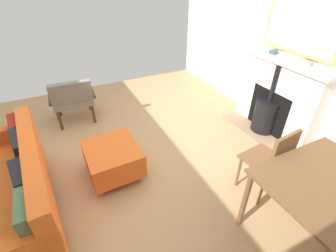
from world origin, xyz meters
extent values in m
cube|color=tan|center=(0.00, 0.00, 0.00)|extent=(5.57, 5.25, 0.01)
cube|color=silver|center=(-2.78, 0.00, 1.40)|extent=(0.12, 5.25, 2.80)
cube|color=#9E7A5B|center=(-2.30, 0.27, 0.01)|extent=(0.34, 1.25, 0.03)
cube|color=white|center=(-2.60, 0.27, 0.54)|extent=(0.25, 1.32, 1.08)
cube|color=black|center=(-2.49, 0.27, 0.35)|extent=(0.06, 0.68, 0.65)
cylinder|color=black|center=(-2.45, 0.27, 0.27)|extent=(0.36, 0.36, 0.49)
cylinder|color=black|center=(-2.45, 0.27, 0.53)|extent=(0.38, 0.38, 0.02)
cylinder|color=black|center=(-2.45, 0.27, 0.81)|extent=(0.07, 0.07, 0.54)
cube|color=white|center=(-2.57, 0.27, 1.10)|extent=(0.30, 1.40, 0.05)
cube|color=tan|center=(-2.70, 0.27, 1.70)|extent=(0.04, 1.10, 1.03)
cube|color=silver|center=(-2.68, 0.27, 1.70)|extent=(0.01, 1.02, 0.95)
cylinder|color=#334C56|center=(-2.60, -0.01, 1.15)|extent=(0.12, 0.12, 0.05)
torus|color=#334C56|center=(-2.60, -0.01, 1.17)|extent=(0.12, 0.12, 0.01)
cylinder|color=#9E9384|center=(-2.60, 0.51, 1.15)|extent=(0.17, 0.17, 0.04)
torus|color=#9E9384|center=(-2.60, 0.51, 1.17)|extent=(0.17, 0.17, 0.01)
cylinder|color=#B2B2B7|center=(0.73, -0.40, 0.05)|extent=(0.04, 0.04, 0.10)
cube|color=orange|center=(1.02, 0.35, 0.27)|extent=(1.03, 1.77, 0.34)
cube|color=orange|center=(0.64, 0.32, 0.63)|extent=(0.29, 1.71, 0.38)
cube|color=maroon|center=(0.80, -0.33, 0.59)|extent=(0.16, 0.36, 0.35)
cube|color=black|center=(0.76, 0.11, 0.61)|extent=(0.22, 0.41, 0.40)
cube|color=black|center=(0.72, 0.58, 0.60)|extent=(0.19, 0.38, 0.36)
cube|color=#4C6B47|center=(0.69, 0.94, 0.59)|extent=(0.12, 0.35, 0.35)
cylinder|color=#B2B2B7|center=(0.14, -0.10, 0.04)|extent=(0.03, 0.03, 0.09)
cylinder|color=#B2B2B7|center=(0.12, 0.43, 0.04)|extent=(0.03, 0.03, 0.09)
cylinder|color=#B2B2B7|center=(-0.35, -0.12, 0.04)|extent=(0.03, 0.03, 0.09)
cylinder|color=#B2B2B7|center=(-0.36, 0.41, 0.04)|extent=(0.03, 0.03, 0.09)
cube|color=orange|center=(-0.11, 0.15, 0.24)|extent=(0.62, 0.68, 0.31)
cube|color=#4C3321|center=(-0.14, -1.62, 0.18)|extent=(0.05, 0.05, 0.36)
cube|color=#4C3321|center=(0.37, -1.63, 0.18)|extent=(0.05, 0.05, 0.36)
cube|color=#4C3321|center=(-0.13, -1.14, 0.18)|extent=(0.05, 0.05, 0.36)
cube|color=#4C3321|center=(0.38, -1.16, 0.18)|extent=(0.05, 0.05, 0.36)
cube|color=slate|center=(0.12, -1.39, 0.38)|extent=(0.62, 0.58, 0.08)
cube|color=slate|center=(0.13, -1.14, 0.59)|extent=(0.60, 0.15, 0.36)
cube|color=#4C3321|center=(-0.20, -1.38, 0.47)|extent=(0.06, 0.53, 0.04)
cube|color=#4C3321|center=(0.44, -1.40, 0.47)|extent=(0.06, 0.53, 0.04)
cylinder|color=brown|center=(-1.99, 1.39, 0.35)|extent=(0.05, 0.05, 0.70)
cylinder|color=brown|center=(-1.04, 1.39, 0.35)|extent=(0.05, 0.05, 0.70)
cube|color=brown|center=(-1.52, 1.75, 0.71)|extent=(1.05, 0.82, 0.03)
cylinder|color=brown|center=(-1.66, 0.95, 0.22)|extent=(0.04, 0.04, 0.44)
cylinder|color=brown|center=(-1.34, 0.98, 0.22)|extent=(0.04, 0.04, 0.44)
cylinder|color=brown|center=(-1.70, 1.27, 0.22)|extent=(0.04, 0.04, 0.44)
cylinder|color=brown|center=(-1.38, 1.30, 0.22)|extent=(0.04, 0.04, 0.44)
cube|color=brown|center=(-1.52, 1.12, 0.45)|extent=(0.44, 0.44, 0.02)
cube|color=brown|center=(-1.54, 1.29, 0.67)|extent=(0.36, 0.07, 0.42)
camera|label=1|loc=(0.23, 2.37, 2.14)|focal=25.25mm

